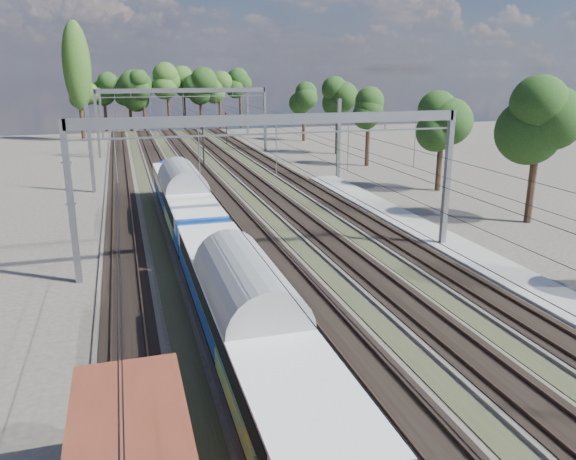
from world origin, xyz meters
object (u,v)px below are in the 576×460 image
object	(u,v)px
worker	(198,138)
signal_far	(226,124)
signal_near	(203,137)
emu_train	(250,311)

from	to	relation	value
worker	signal_far	distance (m)	5.78
signal_near	signal_far	xyz separation A→B (m)	(6.73, 21.21, -0.55)
emu_train	worker	xyz separation A→B (m)	(7.86, 72.68, -1.87)
worker	signal_near	world-z (taller)	signal_near
emu_train	signal_near	xyz separation A→B (m)	(5.25, 48.20, 1.07)
emu_train	signal_far	world-z (taller)	signal_far
worker	emu_train	bearing A→B (deg)	176.76
worker	signal_far	xyz separation A→B (m)	(4.13, -3.26, 2.39)
emu_train	worker	size ratio (longest dim) A/B	39.82
worker	signal_near	xyz separation A→B (m)	(-2.60, -24.48, 2.94)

